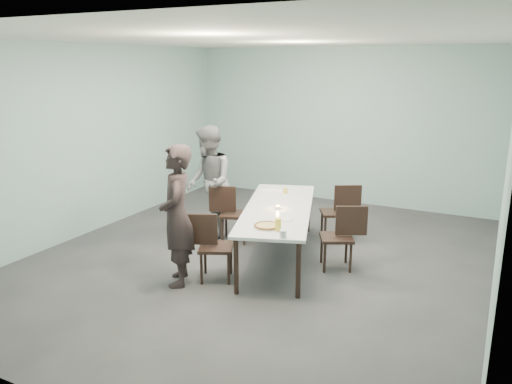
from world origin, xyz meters
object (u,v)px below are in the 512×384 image
at_px(pizza, 267,226).
at_px(amber_tumbler, 285,191).
at_px(side_plate, 285,219).
at_px(chair_near_left, 210,242).
at_px(chair_near_right, 343,233).
at_px(chair_far_left, 230,210).
at_px(beer_glass, 278,225).
at_px(chair_far_right, 340,208).
at_px(table, 278,211).
at_px(diner_far, 209,183).
at_px(water_tumbler, 283,234).
at_px(diner_near, 177,216).
at_px(tealight, 278,208).

bearing_deg(pizza, amber_tumbler, 105.89).
xyz_separation_m(pizza, side_plate, (0.08, 0.39, -0.01)).
xyz_separation_m(chair_near_left, chair_near_right, (1.40, 1.11, 0.00)).
relative_size(chair_far_left, beer_glass, 5.80).
xyz_separation_m(chair_near_right, chair_far_right, (-0.38, 1.09, 0.00)).
xyz_separation_m(chair_near_left, chair_far_right, (1.02, 2.20, 0.00)).
relative_size(table, diner_far, 1.55).
bearing_deg(chair_far_right, side_plate, 54.05).
distance_m(chair_near_left, chair_far_right, 2.42).
bearing_deg(beer_glass, water_tumbler, -52.60).
relative_size(chair_near_right, side_plate, 4.83).
distance_m(diner_far, side_plate, 1.84).
height_order(diner_near, beer_glass, diner_near).
distance_m(chair_far_left, chair_far_right, 1.72).
distance_m(chair_far_right, pizza, 2.06).
relative_size(chair_near_left, tealight, 15.54).
height_order(chair_near_left, side_plate, chair_near_left).
distance_m(beer_glass, water_tumbler, 0.25).
height_order(beer_glass, amber_tumbler, beer_glass).
relative_size(chair_far_left, diner_far, 0.49).
bearing_deg(chair_far_right, chair_far_left, 1.52).
xyz_separation_m(table, tealight, (0.03, -0.09, 0.08)).
xyz_separation_m(table, chair_near_right, (0.92, 0.06, -0.19)).
distance_m(chair_far_left, chair_near_right, 1.89).
xyz_separation_m(diner_far, beer_glass, (1.75, -1.24, -0.06)).
distance_m(chair_near_right, chair_far_right, 1.16).
bearing_deg(diner_near, water_tumbler, 66.94).
distance_m(chair_near_right, diner_near, 2.21).
bearing_deg(table, diner_far, 166.52).
xyz_separation_m(chair_far_left, diner_far, (-0.38, 0.02, 0.39)).
xyz_separation_m(side_plate, beer_glass, (0.10, -0.44, 0.07)).
bearing_deg(side_plate, amber_tumbler, 113.71).
bearing_deg(diner_near, chair_near_left, 100.76).
bearing_deg(chair_near_right, water_tumbler, 46.70).
xyz_separation_m(diner_near, tealight, (0.80, 1.23, -0.11)).
distance_m(chair_near_left, pizza, 0.78).
bearing_deg(chair_far_left, tealight, -41.22).
xyz_separation_m(chair_far_right, amber_tumbler, (-0.76, -0.41, 0.29)).
height_order(table, chair_near_left, chair_near_left).
bearing_deg(diner_far, amber_tumbler, 69.26).
relative_size(chair_near_right, pizza, 2.56).
relative_size(chair_far_left, side_plate, 4.83).
height_order(diner_near, amber_tumbler, diner_near).
height_order(diner_far, pizza, diner_far).
height_order(diner_far, side_plate, diner_far).
bearing_deg(amber_tumbler, pizza, -74.11).
distance_m(chair_near_left, side_plate, 1.01).
xyz_separation_m(table, chair_far_right, (0.54, 1.15, -0.19)).
relative_size(diner_far, pizza, 5.22).
relative_size(table, beer_glass, 18.34).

